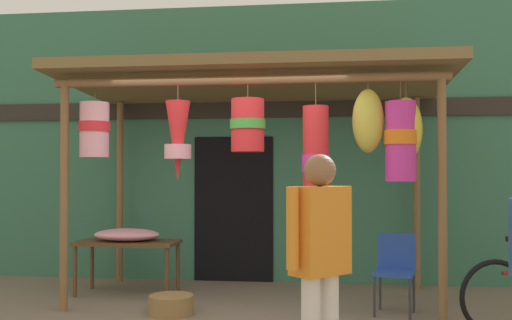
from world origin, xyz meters
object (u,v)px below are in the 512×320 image
at_px(wicker_basket_by_table, 171,305).
at_px(vendor_in_orange, 320,252).
at_px(flower_heap_on_table, 128,235).
at_px(display_table, 128,247).
at_px(folding_chair, 395,266).

xyz_separation_m(wicker_basket_by_table, vendor_in_orange, (1.60, -1.98, 0.86)).
bearing_deg(flower_heap_on_table, vendor_in_orange, -50.46).
relative_size(display_table, flower_heap_on_table, 1.52).
bearing_deg(display_table, flower_heap_on_table, 113.81).
bearing_deg(vendor_in_orange, display_table, 129.57).
bearing_deg(wicker_basket_by_table, display_table, 130.89).
height_order(display_table, wicker_basket_by_table, display_table).
distance_m(display_table, flower_heap_on_table, 0.15).
distance_m(wicker_basket_by_table, vendor_in_orange, 2.68).
xyz_separation_m(folding_chair, vendor_in_orange, (-0.77, -2.34, 0.46)).
relative_size(display_table, wicker_basket_by_table, 2.64).
height_order(display_table, vendor_in_orange, vendor_in_orange).
xyz_separation_m(flower_heap_on_table, vendor_in_orange, (2.41, -2.92, 0.23)).
xyz_separation_m(display_table, folding_chair, (3.18, -0.58, -0.08)).
distance_m(display_table, folding_chair, 3.23).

